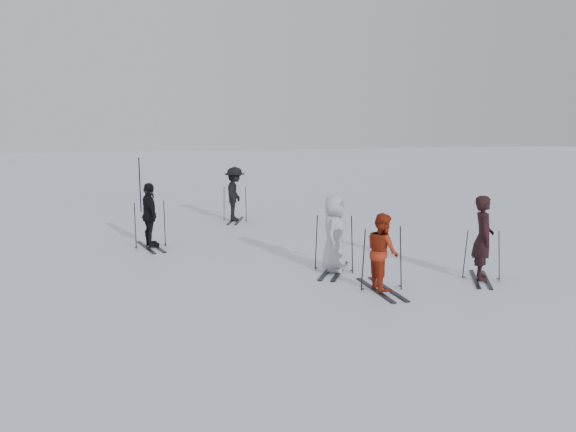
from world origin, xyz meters
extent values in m
plane|color=silver|center=(0.00, 0.00, 0.00)|extent=(120.00, 120.00, 0.00)
imported|color=black|center=(3.37, -2.60, 0.92)|extent=(0.70, 0.80, 1.83)
imported|color=maroon|center=(0.95, -2.71, 0.79)|extent=(0.60, 0.77, 1.57)
imported|color=#AFB3B9|center=(0.52, -1.05, 0.88)|extent=(0.92, 1.02, 1.76)
imported|color=black|center=(-3.45, 2.73, 0.88)|extent=(0.64, 1.10, 1.76)
imported|color=black|center=(-0.44, 6.28, 0.94)|extent=(1.06, 1.37, 1.87)
cylinder|color=black|center=(-3.58, 9.43, 1.05)|extent=(0.05, 0.05, 2.10)
camera|label=1|loc=(-3.93, -12.90, 3.38)|focal=35.00mm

